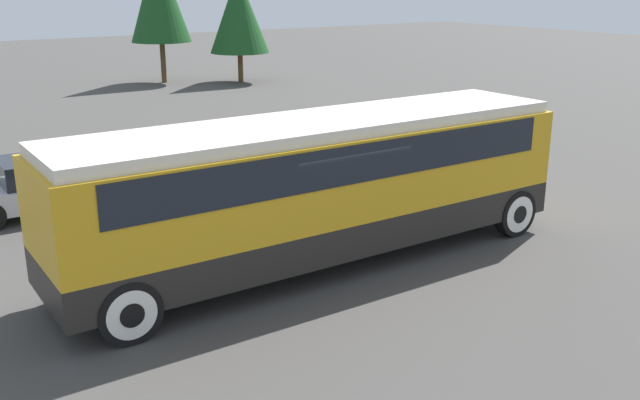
% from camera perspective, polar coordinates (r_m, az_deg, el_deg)
% --- Properties ---
extents(ground_plane, '(120.00, 120.00, 0.00)m').
position_cam_1_polar(ground_plane, '(14.53, 0.00, -5.00)').
color(ground_plane, '#423F3D').
extents(tour_bus, '(10.71, 2.50, 2.95)m').
position_cam_1_polar(tour_bus, '(14.00, 0.33, 1.84)').
color(tour_bus, black).
rests_on(tour_bus, ground_plane).
extents(parked_car_near, '(4.20, 1.94, 1.36)m').
position_cam_1_polar(parked_car_near, '(18.91, -4.34, 2.48)').
color(parked_car_near, '#7A6B5B').
rests_on(parked_car_near, ground_plane).
extents(parked_car_mid, '(4.51, 1.88, 1.37)m').
position_cam_1_polar(parked_car_mid, '(18.79, -20.30, 1.33)').
color(parked_car_mid, '#BCBCC1').
rests_on(parked_car_mid, ground_plane).
extents(tree_left, '(3.21, 3.21, 5.85)m').
position_cam_1_polar(tree_left, '(39.89, -6.52, 14.66)').
color(tree_left, brown).
rests_on(tree_left, ground_plane).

